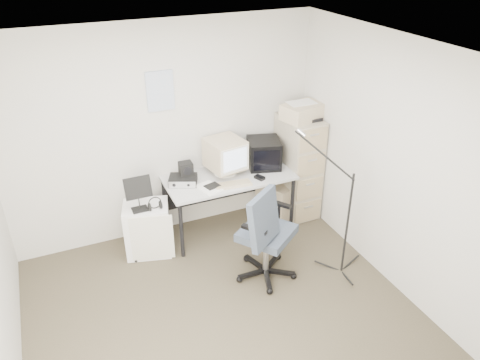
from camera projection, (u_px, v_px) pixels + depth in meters
name	position (u px, v px, depth m)	size (l,w,h in m)	color
floor	(228.00, 323.00, 4.44)	(3.60, 3.60, 0.01)	#3B3326
ceiling	(223.00, 59.00, 3.24)	(3.60, 3.60, 0.01)	white
wall_back	(165.00, 133.00, 5.28)	(3.60, 0.02, 2.50)	beige
wall_right	(399.00, 171.00, 4.48)	(0.02, 3.60, 2.50)	beige
wall_calendar	(160.00, 91.00, 5.03)	(0.30, 0.02, 0.44)	white
filing_cabinet	(298.00, 167.00, 5.88)	(0.40, 0.60, 1.30)	#B1A48E
printer	(303.00, 112.00, 5.49)	(0.48, 0.33, 0.18)	beige
desk	(229.00, 203.00, 5.65)	(1.50, 0.70, 0.73)	#B6B6B6
crt_monitor	(225.00, 157.00, 5.45)	(0.39, 0.41, 0.43)	beige
crt_tv	(264.00, 153.00, 5.64)	(0.37, 0.39, 0.34)	black
desk_speaker	(246.00, 161.00, 5.66)	(0.09, 0.09, 0.17)	beige
keyboard	(233.00, 184.00, 5.28)	(0.42, 0.15, 0.02)	beige
mouse	(260.00, 178.00, 5.41)	(0.07, 0.12, 0.04)	black
radio_receiver	(183.00, 180.00, 5.30)	(0.31, 0.22, 0.09)	black
radio_speaker	(186.00, 169.00, 5.30)	(0.15, 0.14, 0.15)	black
papers	(209.00, 188.00, 5.22)	(0.20, 0.27, 0.02)	white
pc_tower	(274.00, 200.00, 6.00)	(0.21, 0.48, 0.45)	beige
office_chair	(267.00, 231.00, 4.78)	(0.65, 0.65, 1.13)	#373C47
side_cart	(148.00, 229.00, 5.28)	(0.49, 0.39, 0.61)	white
music_stand	(138.00, 193.00, 4.96)	(0.28, 0.15, 0.42)	black
headphones	(155.00, 205.00, 5.05)	(0.16, 0.16, 0.03)	black
mic_stand	(349.00, 210.00, 4.74)	(0.02, 0.02, 1.56)	black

